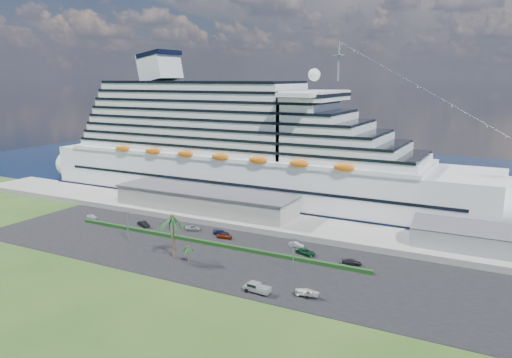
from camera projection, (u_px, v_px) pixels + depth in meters
The scene contains 22 objects.
ground at pixel (198, 270), 113.55m from camera, with size 420.00×420.00×0.00m, color #244A18.
asphalt_lot at pixel (224, 255), 123.06m from camera, with size 140.00×38.00×0.12m, color black.
wharf at pixel (275, 222), 147.99m from camera, with size 240.00×20.00×1.80m, color gray.
water at pixel (361, 174), 226.06m from camera, with size 420.00×160.00×0.02m, color black.
cruise_ship at pixel (250, 154), 175.50m from camera, with size 191.00×38.00×54.00m.
terminal_building at pixel (204, 200), 158.66m from camera, with size 61.00×15.00×6.30m.
port_shed at pixel (464, 237), 123.40m from camera, with size 24.00×12.31×7.37m.
hedge at pixel (208, 243), 130.96m from camera, with size 88.00×1.10×0.90m, color #113313.
lamp_post_left at pixel (128, 223), 132.27m from camera, with size 1.60×0.35×8.27m.
lamp_post_right at pixel (293, 252), 110.22m from camera, with size 1.60×0.35×8.27m.
palm_tall at pixel (172, 221), 119.77m from camera, with size 8.82×8.82×11.13m.
palm_short at pixel (188, 249), 117.05m from camera, with size 3.53×3.53×4.56m.
parked_car_0 at pixel (92, 217), 154.51m from camera, with size 1.56×3.87×1.32m, color silver.
parked_car_1 at pixel (143, 224), 146.43m from camera, with size 1.66×4.75×1.57m, color black.
parked_car_2 at pixel (192, 228), 142.87m from camera, with size 2.22×4.82×1.34m, color #979B9F.
parked_car_3 at pixel (221, 233), 138.56m from camera, with size 1.89×4.65×1.35m, color #11183B.
parked_car_4 at pixel (224, 236), 135.61m from camera, with size 1.71×4.26×1.45m, color maroon.
parked_car_5 at pixel (296, 245), 128.59m from camera, with size 1.39×3.99×1.31m, color #ADB0B5.
parked_car_6 at pixel (306, 252), 123.21m from camera, with size 2.40×5.20×1.45m, color #0D371C.
parked_car_7 at pixel (352, 262), 116.49m from camera, with size 1.88×4.63×1.34m, color black.
pickup_truck at pixel (257, 287), 101.37m from camera, with size 5.82×2.47×2.01m.
boat_trailer at pixel (307, 292), 99.34m from camera, with size 5.89×4.34×1.63m.
Camera 1 is at (61.82, -88.44, 43.10)m, focal length 35.00 mm.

